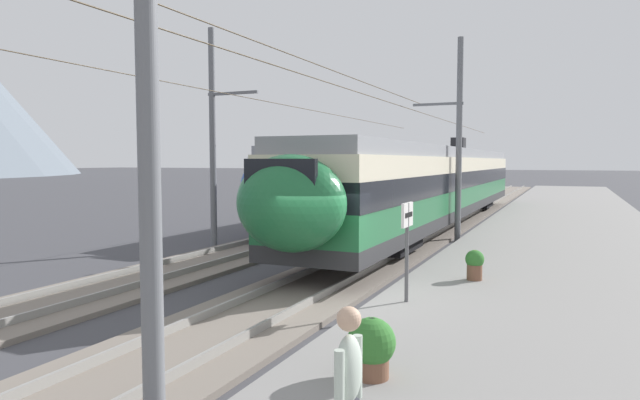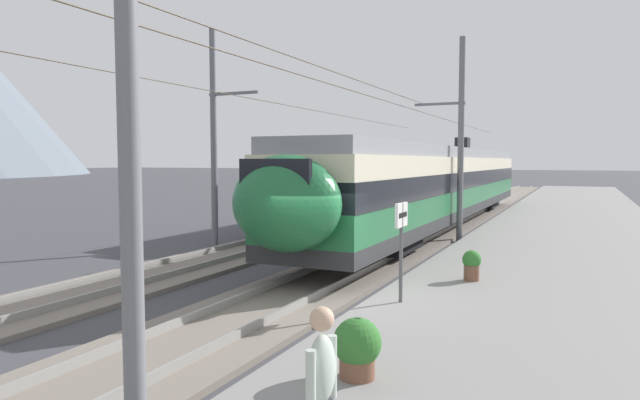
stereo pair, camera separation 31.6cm
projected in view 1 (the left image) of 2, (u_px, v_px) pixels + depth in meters
name	position (u px, v px, depth m)	size (l,w,h in m)	color
ground_plane	(346.00, 308.00, 12.28)	(400.00, 400.00, 0.00)	#424247
platform_slab	(564.00, 326.00, 10.45)	(120.00, 7.53, 0.28)	gray
track_near	(291.00, 298.00, 12.83)	(120.00, 3.00, 0.28)	slate
track_far	(138.00, 281.00, 14.71)	(120.00, 3.00, 0.28)	slate
train_near_platform	(438.00, 182.00, 26.60)	(32.19, 2.97, 4.27)	#2D2D30
train_far_track	(373.00, 179.00, 31.95)	(25.11, 2.99, 4.27)	#2D2D30
catenary_mast_west	(139.00, 70.00, 5.87)	(38.98, 2.03, 8.14)	slate
catenary_mast_mid	(456.00, 138.00, 22.08)	(38.98, 2.03, 8.11)	slate
catenary_mast_far_side	(215.00, 135.00, 20.56)	(38.98, 2.10, 8.12)	slate
platform_sign	(407.00, 229.00, 11.57)	(0.70, 0.08, 2.09)	#59595B
passenger_walking	(349.00, 390.00, 4.89)	(0.53, 0.22, 1.69)	#383842
potted_plant_platform_edge	(371.00, 345.00, 7.56)	(0.67, 0.67, 0.83)	brown
potted_plant_by_shelter	(475.00, 263.00, 13.78)	(0.46, 0.46, 0.75)	brown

